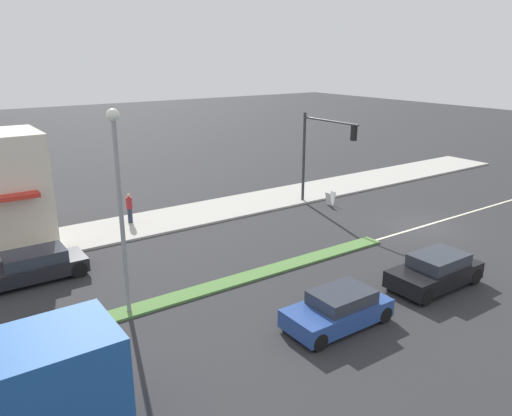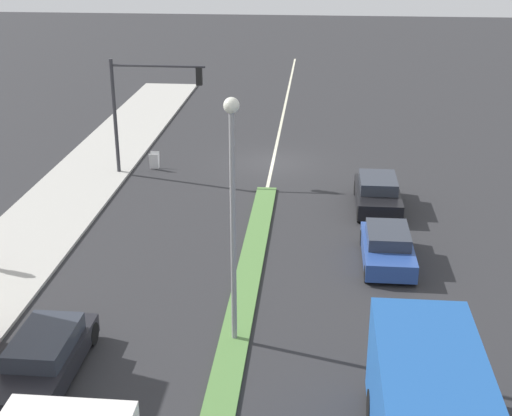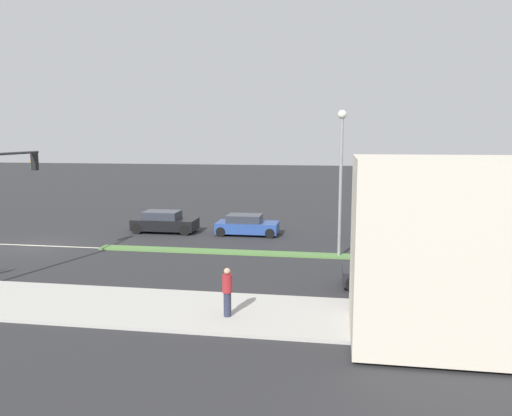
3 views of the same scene
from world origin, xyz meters
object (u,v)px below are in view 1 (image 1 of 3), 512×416
(traffic_signal_main, at_px, (320,145))
(coupe_blue, at_px, (338,309))
(pedestrian, at_px, (129,207))
(street_lamp, at_px, (119,188))
(suv_black, at_px, (435,271))
(sedan_dark, at_px, (31,267))
(warning_aframe_sign, at_px, (330,199))

(traffic_signal_main, bearing_deg, coupe_blue, 141.35)
(pedestrian, bearing_deg, traffic_signal_main, -107.45)
(street_lamp, distance_m, coupe_blue, 8.67)
(suv_black, bearing_deg, traffic_signal_main, -17.31)
(pedestrian, height_order, suv_black, pedestrian)
(street_lamp, height_order, sedan_dark, street_lamp)
(pedestrian, height_order, coupe_blue, pedestrian)
(traffic_signal_main, xyz_separation_m, suv_black, (-11.12, 3.47, -3.23))
(sedan_dark, xyz_separation_m, suv_black, (-10.00, -13.48, 0.04))
(coupe_blue, distance_m, suv_black, 5.43)
(street_lamp, height_order, warning_aframe_sign, street_lamp)
(pedestrian, relative_size, coupe_blue, 0.44)
(pedestrian, distance_m, warning_aframe_sign, 12.32)
(street_lamp, xyz_separation_m, suv_black, (-5.00, -11.16, -4.11))
(street_lamp, bearing_deg, coupe_blue, -131.12)
(coupe_blue, bearing_deg, street_lamp, 48.88)
(pedestrian, bearing_deg, street_lamp, 158.45)
(coupe_blue, xyz_separation_m, suv_black, (-0.00, -5.43, 0.05))
(street_lamp, height_order, suv_black, street_lamp)
(street_lamp, distance_m, pedestrian, 10.92)
(warning_aframe_sign, height_order, suv_black, suv_black)
(coupe_blue, bearing_deg, warning_aframe_sign, -41.87)
(street_lamp, distance_m, sedan_dark, 6.90)
(street_lamp, height_order, pedestrian, street_lamp)
(pedestrian, height_order, sedan_dark, pedestrian)
(traffic_signal_main, distance_m, pedestrian, 11.74)
(street_lamp, height_order, coupe_blue, street_lamp)
(warning_aframe_sign, height_order, sedan_dark, sedan_dark)
(traffic_signal_main, relative_size, pedestrian, 3.32)
(street_lamp, relative_size, warning_aframe_sign, 8.80)
(traffic_signal_main, xyz_separation_m, warning_aframe_sign, (-0.18, -0.92, -3.47))
(traffic_signal_main, distance_m, street_lamp, 15.88)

